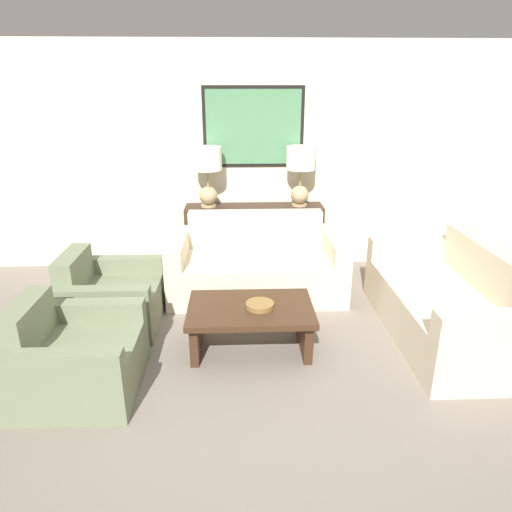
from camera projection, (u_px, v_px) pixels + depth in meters
The scene contains 11 objects.
ground_plane at pixel (264, 367), 3.72m from camera, with size 20.00×20.00×0.00m, color slate.
back_wall at pixel (253, 159), 5.49m from camera, with size 7.70×0.12×2.65m.
console_table at pixel (254, 238), 5.57m from camera, with size 1.64×0.37×0.81m.
table_lamp_left at pixel (207, 169), 5.25m from camera, with size 0.34×0.34×0.69m.
table_lamp_right at pixel (301, 168), 5.29m from camera, with size 0.34×0.34×0.69m.
couch_by_back_wall at pixel (256, 267), 4.99m from camera, with size 1.86×0.93×0.84m.
couch_by_side at pixel (448, 306), 4.12m from camera, with size 0.93×1.86×0.84m.
coffee_table at pixel (251, 318), 3.89m from camera, with size 1.06×0.69×0.41m.
decorative_bowl at pixel (260, 305), 3.82m from camera, with size 0.24×0.24×0.04m.
armchair_near_back_wall at pixel (110, 299), 4.32m from camera, with size 0.85×0.88×0.72m.
armchair_near_camera at pixel (75, 359), 3.38m from camera, with size 0.85×0.88×0.72m.
Camera 1 is at (-0.19, -3.16, 2.16)m, focal length 32.00 mm.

